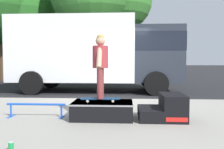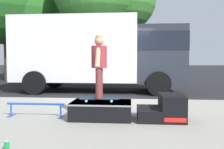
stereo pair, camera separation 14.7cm
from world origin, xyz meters
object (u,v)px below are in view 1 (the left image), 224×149
object	(u,v)px
skateboard	(100,99)
skater_kid	(100,61)
skate_box	(103,109)
box_truck	(97,51)
soda_can	(11,147)
grind_rail	(36,107)
kicker_ramp	(165,109)
street_tree_main	(7,3)

from	to	relation	value
skateboard	skater_kid	xyz separation A→B (m)	(0.00, -0.00, 0.76)
skateboard	skater_kid	distance (m)	0.76
skate_box	box_truck	bearing A→B (deg)	98.01
skater_kid	soda_can	size ratio (longest dim) A/B	10.13
grind_rail	box_truck	xyz separation A→B (m)	(0.65, 5.17, 1.37)
kicker_ramp	grind_rail	bearing A→B (deg)	179.45
skateboard	skater_kid	size ratio (longest dim) A/B	0.62
street_tree_main	grind_rail	bearing A→B (deg)	-60.41
soda_can	box_truck	size ratio (longest dim) A/B	0.02
box_truck	street_tree_main	world-z (taller)	street_tree_main
kicker_ramp	box_truck	bearing A→B (deg)	110.87
grind_rail	skater_kid	size ratio (longest dim) A/B	0.96
grind_rail	street_tree_main	size ratio (longest dim) A/B	0.15
grind_rail	box_truck	bearing A→B (deg)	82.84
grind_rail	skateboard	distance (m)	1.35
box_truck	street_tree_main	bearing A→B (deg)	142.12
grind_rail	box_truck	world-z (taller)	box_truck
skate_box	kicker_ramp	size ratio (longest dim) A/B	1.35
skater_kid	street_tree_main	xyz separation A→B (m)	(-7.11, 10.19, 3.74)
box_truck	street_tree_main	distance (m)	8.79
kicker_ramp	skater_kid	bearing A→B (deg)	179.77
grind_rail	box_truck	size ratio (longest dim) A/B	0.18
grind_rail	skater_kid	distance (m)	1.64
skater_kid	box_truck	world-z (taller)	box_truck
skater_kid	box_truck	size ratio (longest dim) A/B	0.18
kicker_ramp	grind_rail	size ratio (longest dim) A/B	0.73
skater_kid	street_tree_main	bearing A→B (deg)	124.91
street_tree_main	skater_kid	bearing A→B (deg)	-55.09
kicker_ramp	skateboard	bearing A→B (deg)	179.77
grind_rail	skateboard	bearing A→B (deg)	-0.86
skateboard	soda_can	bearing A→B (deg)	-117.67
grind_rail	soda_can	xyz separation A→B (m)	(0.39, -1.83, -0.15)
grind_rail	soda_can	world-z (taller)	grind_rail
grind_rail	street_tree_main	xyz separation A→B (m)	(-5.77, 10.17, 4.69)
kicker_ramp	skateboard	xyz separation A→B (m)	(-1.29, 0.01, 0.19)
soda_can	street_tree_main	bearing A→B (deg)	117.18
skater_kid	street_tree_main	world-z (taller)	street_tree_main
skate_box	street_tree_main	size ratio (longest dim) A/B	0.15
skate_box	skateboard	bearing A→B (deg)	173.95
skateboard	grind_rail	bearing A→B (deg)	179.14
soda_can	skater_kid	bearing A→B (deg)	62.33
kicker_ramp	soda_can	world-z (taller)	kicker_ramp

